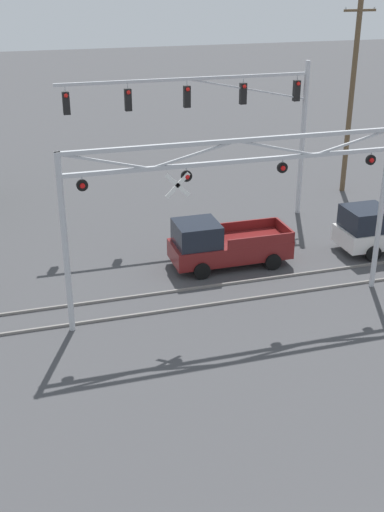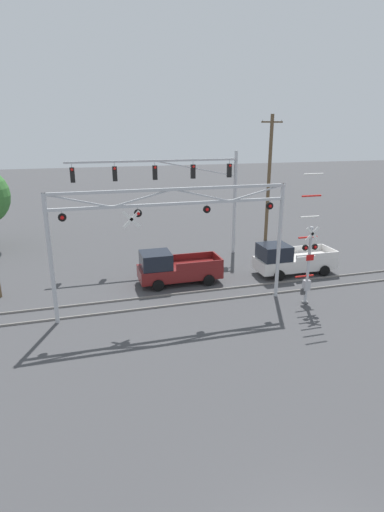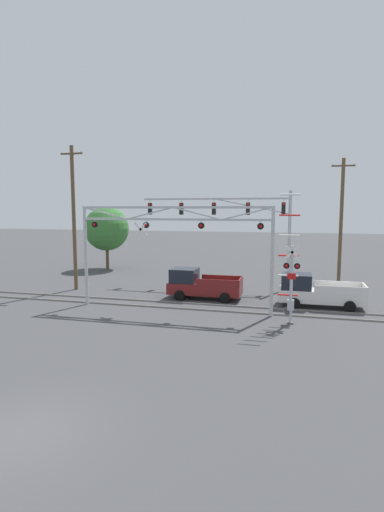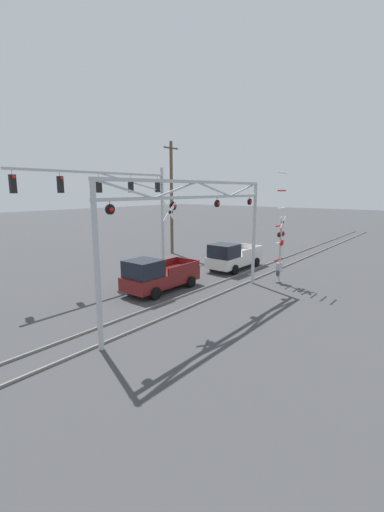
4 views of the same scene
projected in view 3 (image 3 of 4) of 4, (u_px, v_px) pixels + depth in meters
ground_plane at (21, 435)px, 11.02m from camera, size 200.00×200.00×0.00m
rail_track_near at (175, 308)px, 25.01m from camera, size 80.00×0.08×0.10m
rail_track_far at (181, 303)px, 26.39m from camera, size 80.00×0.08×0.10m
crossing_gantry at (173, 235)px, 24.21m from camera, size 12.09×0.26×6.39m
crossing_signal_mast at (291, 281)px, 21.46m from camera, size 1.17×0.35×7.02m
traffic_signal_span at (244, 219)px, 31.58m from camera, size 12.06×0.39×7.64m
pickup_truck_lead at (200, 285)px, 27.84m from camera, size 5.05×2.20×2.08m
pickup_truck_following at (315, 292)px, 25.50m from camera, size 5.24×2.20×2.08m
utility_pole_left at (74, 217)px, 30.40m from camera, size 1.80×0.28×10.95m
utility_pole_right at (341, 221)px, 32.19m from camera, size 1.80×0.28×10.24m
background_tree_beyond_span at (107, 229)px, 41.30m from camera, size 4.59×4.59×6.51m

